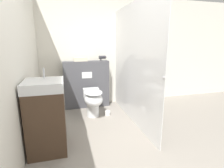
# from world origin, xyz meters

# --- Properties ---
(ground_plane) EXTENTS (12.00, 12.00, 0.00)m
(ground_plane) POSITION_xyz_m (0.00, 0.00, 0.00)
(ground_plane) COLOR gray
(wall_back) EXTENTS (8.00, 0.06, 2.50)m
(wall_back) POSITION_xyz_m (0.00, 2.38, 1.25)
(wall_back) COLOR silver
(wall_back) RESTS_ON ground_plane
(partition_panel) EXTENTS (1.01, 0.23, 1.06)m
(partition_panel) POSITION_xyz_m (-0.30, 2.18, 0.53)
(partition_panel) COLOR #4C4C51
(partition_panel) RESTS_ON ground_plane
(shower_glass) EXTENTS (0.04, 2.19, 2.15)m
(shower_glass) POSITION_xyz_m (0.44, 1.25, 1.08)
(shower_glass) COLOR silver
(shower_glass) RESTS_ON ground_plane
(toilet) EXTENTS (0.36, 0.63, 0.54)m
(toilet) POSITION_xyz_m (-0.26, 1.56, 0.35)
(toilet) COLOR white
(toilet) RESTS_ON ground_plane
(sink_vanity) EXTENTS (0.49, 0.52, 1.13)m
(sink_vanity) POSITION_xyz_m (-1.04, 0.60, 0.50)
(sink_vanity) COLOR #473323
(sink_vanity) RESTS_ON ground_plane
(hair_drier) EXTENTS (0.18, 0.07, 0.11)m
(hair_drier) POSITION_xyz_m (0.07, 2.17, 1.14)
(hair_drier) COLOR #2D2D33
(hair_drier) RESTS_ON partition_panel
(folded_towel) EXTENTS (0.29, 0.15, 0.09)m
(folded_towel) POSITION_xyz_m (-0.42, 2.18, 1.11)
(folded_towel) COLOR beige
(folded_towel) RESTS_ON partition_panel
(spare_toilet_roll) EXTENTS (0.12, 0.12, 0.09)m
(spare_toilet_roll) POSITION_xyz_m (0.03, 1.56, 0.05)
(spare_toilet_roll) COLOR white
(spare_toilet_roll) RESTS_ON ground_plane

